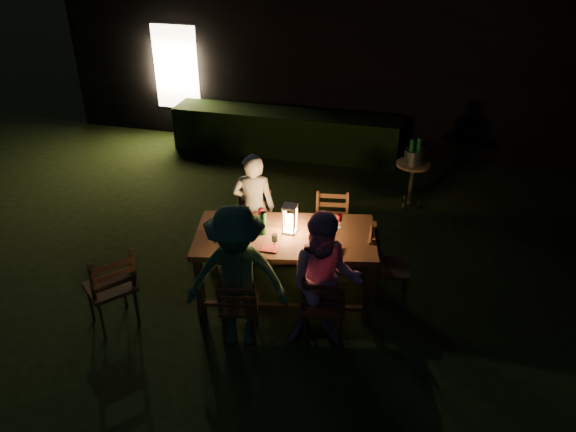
% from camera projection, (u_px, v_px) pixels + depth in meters
% --- Properties ---
extents(garden_envelope, '(40.00, 40.00, 3.20)m').
position_uv_depth(garden_envelope, '(337.00, 42.00, 11.76)').
color(garden_envelope, black).
rests_on(garden_envelope, ground).
extents(dining_table, '(2.22, 1.42, 0.86)m').
position_uv_depth(dining_table, '(285.00, 241.00, 6.46)').
color(dining_table, '#51311B').
rests_on(dining_table, ground).
extents(chair_near_left, '(0.49, 0.51, 0.91)m').
position_uv_depth(chair_near_left, '(240.00, 316.00, 6.06)').
color(chair_near_left, '#51311B').
rests_on(chair_near_left, ground).
extents(chair_near_right, '(0.51, 0.54, 1.00)m').
position_uv_depth(chair_near_right, '(323.00, 317.00, 6.01)').
color(chair_near_right, '#51311B').
rests_on(chair_near_right, ground).
extents(chair_far_left, '(0.51, 0.53, 0.95)m').
position_uv_depth(chair_far_left, '(254.00, 240.00, 7.39)').
color(chair_far_left, '#51311B').
rests_on(chair_far_left, ground).
extents(chair_far_right, '(0.49, 0.51, 0.95)m').
position_uv_depth(chair_far_right, '(330.00, 242.00, 7.35)').
color(chair_far_right, '#51311B').
rests_on(chair_far_right, ground).
extents(chair_end, '(0.50, 0.47, 0.96)m').
position_uv_depth(chair_end, '(389.00, 278.00, 6.65)').
color(chair_end, '#51311B').
rests_on(chair_end, ground).
extents(chair_spare, '(0.70, 0.70, 1.08)m').
position_uv_depth(chair_spare, '(113.00, 300.00, 6.23)').
color(chair_spare, '#51311B').
rests_on(chair_spare, ground).
extents(person_house_side, '(0.60, 0.46, 1.49)m').
position_uv_depth(person_house_side, '(254.00, 208.00, 7.21)').
color(person_house_side, beige).
rests_on(person_house_side, ground).
extents(person_opp_right, '(0.87, 0.74, 1.58)m').
position_uv_depth(person_opp_right, '(325.00, 283.00, 5.72)').
color(person_opp_right, '#C889B1').
rests_on(person_opp_right, ground).
extents(person_opp_left, '(1.16, 0.81, 1.64)m').
position_uv_depth(person_opp_left, '(237.00, 278.00, 5.75)').
color(person_opp_left, '#32653F').
rests_on(person_opp_left, ground).
extents(lantern, '(0.16, 0.16, 0.35)m').
position_uv_depth(lantern, '(290.00, 220.00, 6.38)').
color(lantern, white).
rests_on(lantern, dining_table).
extents(plate_far_left, '(0.25, 0.25, 0.01)m').
position_uv_depth(plate_far_left, '(240.00, 223.00, 6.63)').
color(plate_far_left, white).
rests_on(plate_far_left, dining_table).
extents(plate_near_left, '(0.25, 0.25, 0.01)m').
position_uv_depth(plate_near_left, '(235.00, 243.00, 6.25)').
color(plate_near_left, white).
rests_on(plate_near_left, dining_table).
extents(plate_far_right, '(0.25, 0.25, 0.01)m').
position_uv_depth(plate_far_right, '(324.00, 225.00, 6.59)').
color(plate_far_right, white).
rests_on(plate_far_right, dining_table).
extents(plate_near_right, '(0.25, 0.25, 0.01)m').
position_uv_depth(plate_near_right, '(325.00, 245.00, 6.21)').
color(plate_near_right, white).
rests_on(plate_near_right, dining_table).
extents(wineglass_a, '(0.06, 0.06, 0.18)m').
position_uv_depth(wineglass_a, '(261.00, 215.00, 6.63)').
color(wineglass_a, '#59070F').
rests_on(wineglass_a, dining_table).
extents(wineglass_b, '(0.06, 0.06, 0.18)m').
position_uv_depth(wineglass_b, '(221.00, 232.00, 6.30)').
color(wineglass_b, '#59070F').
rests_on(wineglass_b, dining_table).
extents(wineglass_c, '(0.06, 0.06, 0.18)m').
position_uv_depth(wineglass_c, '(311.00, 242.00, 6.12)').
color(wineglass_c, '#59070F').
rests_on(wineglass_c, dining_table).
extents(wineglass_d, '(0.06, 0.06, 0.18)m').
position_uv_depth(wineglass_d, '(339.00, 221.00, 6.51)').
color(wineglass_d, '#59070F').
rests_on(wineglass_d, dining_table).
extents(wineglass_e, '(0.06, 0.06, 0.18)m').
position_uv_depth(wineglass_e, '(275.00, 242.00, 6.12)').
color(wineglass_e, silver).
rests_on(wineglass_e, dining_table).
extents(bottle_table, '(0.07, 0.07, 0.28)m').
position_uv_depth(bottle_table, '(263.00, 223.00, 6.36)').
color(bottle_table, '#0F471E').
rests_on(bottle_table, dining_table).
extents(napkin_left, '(0.18, 0.14, 0.01)m').
position_uv_depth(napkin_left, '(270.00, 249.00, 6.15)').
color(napkin_left, red).
rests_on(napkin_left, dining_table).
extents(napkin_right, '(0.18, 0.14, 0.01)m').
position_uv_depth(napkin_right, '(334.00, 250.00, 6.13)').
color(napkin_right, red).
rests_on(napkin_right, dining_table).
extents(phone, '(0.14, 0.07, 0.01)m').
position_uv_depth(phone, '(228.00, 247.00, 6.18)').
color(phone, black).
rests_on(phone, dining_table).
extents(side_table, '(0.52, 0.52, 0.70)m').
position_uv_depth(side_table, '(413.00, 168.00, 8.56)').
color(side_table, olive).
rests_on(side_table, ground).
extents(ice_bucket, '(0.30, 0.30, 0.22)m').
position_uv_depth(ice_bucket, '(414.00, 156.00, 8.47)').
color(ice_bucket, '#A5A8AD').
rests_on(ice_bucket, side_table).
extents(bottle_bucket_a, '(0.07, 0.07, 0.32)m').
position_uv_depth(bottle_bucket_a, '(411.00, 154.00, 8.42)').
color(bottle_bucket_a, '#0F471E').
rests_on(bottle_bucket_a, side_table).
extents(bottle_bucket_b, '(0.07, 0.07, 0.32)m').
position_uv_depth(bottle_bucket_b, '(418.00, 153.00, 8.46)').
color(bottle_bucket_b, '#0F471E').
rests_on(bottle_bucket_b, side_table).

